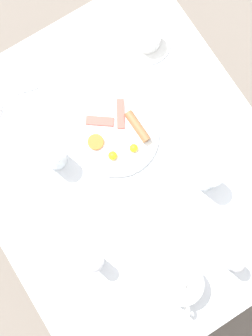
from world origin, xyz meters
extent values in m
plane|color=#70665B|center=(0.00, 0.00, 0.00)|extent=(8.00, 8.00, 0.00)
cube|color=silver|center=(0.00, 0.00, 0.74)|extent=(0.92, 1.12, 0.03)
cylinder|color=brown|center=(0.41, 0.51, 0.36)|extent=(0.04, 0.04, 0.73)
cylinder|color=white|center=(0.03, 0.11, 0.76)|extent=(0.27, 0.27, 0.01)
cylinder|color=white|center=(-0.02, 0.06, 0.77)|extent=(0.07, 0.07, 0.00)
sphere|color=yellow|center=(-0.02, 0.06, 0.78)|extent=(0.03, 0.03, 0.03)
cylinder|color=white|center=(0.05, 0.04, 0.77)|extent=(0.06, 0.06, 0.00)
sphere|color=yellow|center=(0.05, 0.04, 0.78)|extent=(0.03, 0.03, 0.03)
cylinder|color=brown|center=(0.10, 0.09, 0.79)|extent=(0.03, 0.11, 0.03)
cube|color=#B74C42|center=(0.08, 0.16, 0.77)|extent=(0.07, 0.10, 0.01)
cube|color=#B74C42|center=(0.01, 0.18, 0.77)|extent=(0.09, 0.08, 0.01)
cylinder|color=#D16023|center=(-0.04, 0.12, 0.78)|extent=(0.05, 0.05, 0.01)
cylinder|color=white|center=(-0.05, -0.38, 0.80)|extent=(0.12, 0.12, 0.09)
cylinder|color=white|center=(-0.05, -0.38, 0.85)|extent=(0.09, 0.09, 0.01)
sphere|color=white|center=(-0.05, -0.38, 0.86)|extent=(0.02, 0.02, 0.02)
cone|color=white|center=(-0.02, -0.31, 0.81)|extent=(0.04, 0.05, 0.04)
torus|color=white|center=(-0.07, -0.44, 0.80)|extent=(0.03, 0.07, 0.07)
cylinder|color=white|center=(0.29, 0.33, 0.76)|extent=(0.16, 0.16, 0.01)
cylinder|color=white|center=(0.29, 0.33, 0.79)|extent=(0.09, 0.09, 0.05)
cylinder|color=olive|center=(0.29, 0.33, 0.79)|extent=(0.08, 0.08, 0.04)
torus|color=white|center=(0.30, 0.37, 0.79)|extent=(0.02, 0.04, 0.04)
cylinder|color=white|center=(0.19, -0.16, 0.82)|extent=(0.07, 0.07, 0.13)
cylinder|color=white|center=(-0.17, 0.14, 0.82)|extent=(0.07, 0.07, 0.11)
cylinder|color=#BCBCC1|center=(0.11, -0.41, 0.80)|extent=(0.04, 0.04, 0.08)
sphere|color=#BCBCC1|center=(0.11, -0.41, 0.86)|extent=(0.05, 0.05, 0.05)
cylinder|color=#BCBCC1|center=(-0.23, -0.20, 0.80)|extent=(0.04, 0.04, 0.08)
sphere|color=#BCBCC1|center=(-0.23, -0.20, 0.86)|extent=(0.05, 0.05, 0.05)
cube|color=white|center=(-0.12, 0.45, 0.76)|extent=(0.10, 0.14, 0.01)
cube|color=silver|center=(-0.35, -0.11, 0.76)|extent=(0.09, 0.16, 0.00)
cube|color=silver|center=(-0.26, 0.26, 0.76)|extent=(0.07, 0.15, 0.00)
camera|label=1|loc=(-0.10, -0.17, 2.00)|focal=42.00mm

